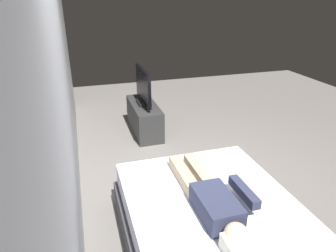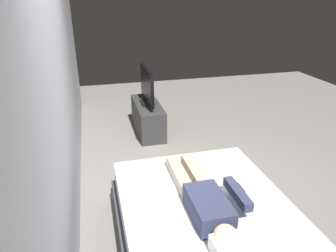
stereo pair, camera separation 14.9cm
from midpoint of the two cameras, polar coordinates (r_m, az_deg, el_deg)
ground_plane at (r=3.69m, az=4.31°, el=-12.63°), size 10.00×10.00×0.00m
back_wall at (r=3.26m, az=-20.95°, el=8.26°), size 6.40×0.10×2.80m
bed at (r=2.84m, az=7.03°, el=-19.10°), size 1.93×1.50×0.54m
person at (r=2.62m, az=6.40°, el=-13.14°), size 1.26×0.46×0.18m
remote at (r=2.92m, az=12.63°, el=-10.94°), size 0.15×0.04×0.02m
tv_stand at (r=5.12m, az=-5.31°, el=1.51°), size 1.10×0.40×0.50m
tv at (r=4.95m, az=-5.55°, el=7.25°), size 0.88×0.20×0.59m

